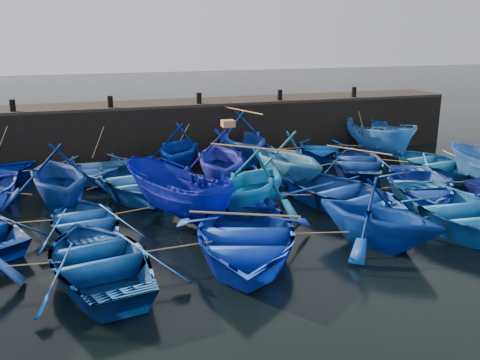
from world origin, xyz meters
name	(u,v)px	position (x,y,z in m)	size (l,w,h in m)	color
ground	(270,229)	(0.00, 0.00, 0.00)	(120.00, 120.00, 0.00)	black
quay_wall	(196,129)	(0.00, 10.50, 1.25)	(26.00, 2.50, 2.50)	black
quay_top	(195,102)	(0.00, 10.50, 2.56)	(26.00, 2.50, 0.12)	black
bollard_0	(13,105)	(-8.00, 9.60, 2.87)	(0.24, 0.24, 0.50)	black
bollard_1	(110,102)	(-4.00, 9.60, 2.87)	(0.24, 0.24, 0.50)	black
bollard_2	(199,98)	(0.00, 9.60, 2.87)	(0.24, 0.24, 0.50)	black
bollard_3	(280,95)	(4.00, 9.60, 2.87)	(0.24, 0.24, 0.50)	black
bollard_4	(354,92)	(8.00, 9.60, 2.87)	(0.24, 0.24, 0.50)	black
boat_1	(93,166)	(-4.97, 7.68, 0.50)	(3.43, 4.80, 1.00)	#2B52AA
boat_2	(179,147)	(-1.37, 7.73, 1.04)	(3.41, 3.96, 2.08)	#00229E
boat_3	(242,138)	(1.60, 8.13, 1.21)	(3.96, 4.60, 2.42)	#123DAA
boat_4	(320,148)	(5.57, 8.15, 0.45)	(3.11, 4.35, 0.90)	#0443A0
boat_5	(380,137)	(8.39, 7.56, 0.92)	(1.80, 4.77, 1.84)	#225BAC
boat_7	(58,175)	(-6.25, 4.10, 1.17)	(3.84, 4.46, 2.35)	navy
boat_8	(136,180)	(-3.57, 4.80, 0.57)	(3.96, 5.54, 1.15)	#1E5A9C
boat_9	(221,157)	(-0.27, 4.82, 1.18)	(3.87, 4.49, 2.37)	#1820A5
boat_10	(286,157)	(2.33, 4.52, 1.09)	(3.58, 4.15, 2.19)	teal
boat_11	(358,162)	(5.86, 5.09, 0.49)	(3.36, 4.69, 0.97)	navy
boat_12	(434,163)	(8.88, 4.03, 0.49)	(3.34, 4.68, 0.97)	#1E68AD
boat_14	(85,220)	(-5.50, 1.25, 0.44)	(3.02, 4.22, 0.88)	blue
boat_15	(177,194)	(-2.62, 1.54, 0.91)	(1.76, 4.68, 1.81)	#00087B
boat_16	(252,181)	(-0.08, 1.60, 1.11)	(3.64, 4.22, 2.22)	blue
boat_17	(344,193)	(3.12, 1.15, 0.54)	(3.73, 5.21, 1.08)	#133C99
boat_18	(419,185)	(6.20, 1.24, 0.51)	(3.53, 4.93, 1.02)	blue
boat_21	(99,259)	(-5.24, -1.90, 0.52)	(3.58, 5.01, 1.04)	navy
boat_22	(244,236)	(-1.40, -1.73, 0.60)	(4.13, 5.77, 1.20)	#0C33C8
boat_23	(378,213)	(2.41, -2.19, 1.00)	(3.28, 3.80, 2.00)	navy
boat_24	(459,210)	(5.58, -1.67, 0.59)	(4.04, 5.64, 1.17)	#0E539E
wooden_crate	(228,124)	(0.03, 4.82, 2.49)	(0.47, 0.43, 0.26)	#986E42
mooring_ropes	(226,164)	(-0.05, 4.90, 0.87)	(17.56, 11.73, 2.10)	tan
loose_oars	(278,149)	(1.49, 3.27, 1.73)	(9.52, 11.94, 1.51)	#99724C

